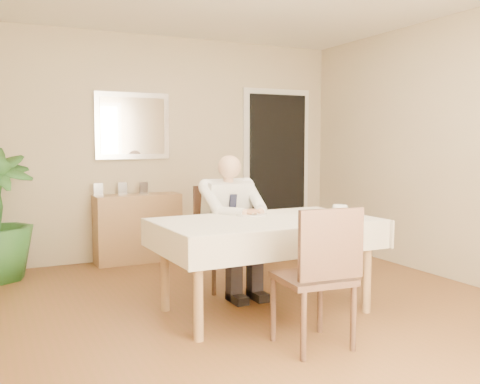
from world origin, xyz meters
name	(u,v)px	position (x,y,z in m)	size (l,w,h in m)	color
room	(260,150)	(0.00, 0.00, 1.30)	(5.00, 5.02, 2.60)	brown
doorway	(277,170)	(1.55, 2.46, 1.00)	(0.96, 0.07, 2.10)	white
mirror	(133,126)	(-0.35, 2.47, 1.55)	(0.86, 0.04, 0.76)	silver
dining_table	(266,230)	(0.10, 0.08, 0.67)	(1.75, 1.08, 0.75)	olive
chair_far	(221,230)	(0.10, 0.97, 0.54)	(0.50, 0.50, 0.95)	#42281C
chair_near	(320,270)	(0.03, -0.78, 0.54)	(0.48, 0.48, 0.95)	#42281C
seated_man	(234,217)	(0.10, 0.67, 0.69)	(0.48, 0.72, 1.24)	white
plate	(251,215)	(0.09, 0.31, 0.76)	(0.26, 0.26, 0.02)	white
food	(251,212)	(0.09, 0.31, 0.78)	(0.14, 0.14, 0.06)	#9C6845
knife	(259,213)	(0.13, 0.25, 0.78)	(0.01, 0.01, 0.13)	silver
fork	(250,214)	(0.05, 0.25, 0.78)	(0.01, 0.01, 0.13)	silver
coffee_mug	(340,211)	(0.70, -0.08, 0.80)	(0.13, 0.13, 0.10)	white
sideboard	(138,228)	(-0.35, 2.32, 0.39)	(0.96, 0.33, 0.77)	olive
photo_frame_left	(98,190)	(-0.78, 2.35, 0.84)	(0.10, 0.02, 0.14)	silver
photo_frame_center	(123,189)	(-0.50, 2.37, 0.84)	(0.10, 0.02, 0.14)	silver
photo_frame_right	(144,188)	(-0.27, 2.34, 0.84)	(0.10, 0.02, 0.14)	silver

